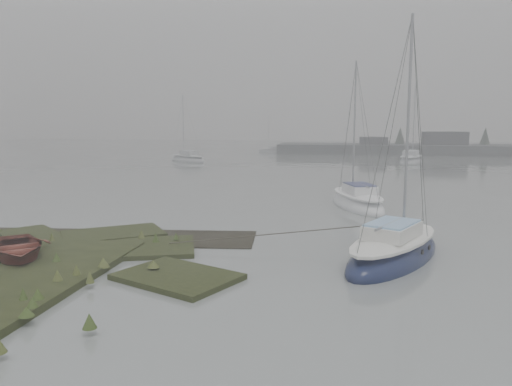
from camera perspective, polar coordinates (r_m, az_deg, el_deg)
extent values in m
plane|color=slate|center=(45.23, 2.84, 2.10)|extent=(160.00, 160.00, 0.00)
cube|color=#4C4F51|center=(79.49, 24.82, 4.43)|extent=(60.00, 8.00, 1.60)
cube|color=#424247|center=(75.87, 13.26, 5.43)|extent=(4.00, 3.00, 2.20)
cube|color=#424247|center=(77.11, 20.74, 5.46)|extent=(6.00, 3.00, 3.00)
cone|color=#384238|center=(78.17, 16.13, 5.99)|extent=(2.00, 2.00, 3.50)
cone|color=#384238|center=(80.39, 24.70, 5.62)|extent=(2.00, 2.00, 3.50)
ellipsoid|color=#131A3B|center=(18.17, 15.49, -7.11)|extent=(4.78, 6.72, 1.57)
ellipsoid|color=silver|center=(18.02, 15.57, -5.18)|extent=(4.03, 5.79, 0.44)
cube|color=silver|center=(17.68, 15.30, -4.14)|extent=(2.23, 2.60, 0.46)
cube|color=#91BAE3|center=(17.63, 15.33, -3.32)|extent=(2.06, 2.39, 0.07)
cylinder|color=#939399|center=(18.33, 16.99, 7.63)|extent=(0.10, 0.10, 7.37)
cylinder|color=#939399|center=(17.46, 15.11, -3.42)|extent=(1.23, 2.34, 0.08)
ellipsoid|color=white|center=(28.69, 11.49, -1.39)|extent=(3.95, 6.57, 1.52)
ellipsoid|color=white|center=(28.60, 11.53, -0.20)|extent=(3.31, 5.68, 0.43)
cube|color=white|center=(28.30, 11.74, 0.47)|extent=(1.96, 2.46, 0.45)
cube|color=navy|center=(28.27, 11.75, 0.98)|extent=(1.81, 2.26, 0.07)
cylinder|color=#939399|center=(29.05, 11.19, 7.62)|extent=(0.10, 0.10, 7.13)
cylinder|color=#939399|center=(28.10, 11.88, 0.93)|extent=(0.88, 2.39, 0.08)
ellipsoid|color=#A9AFB2|center=(60.25, -7.80, 3.67)|extent=(6.07, 5.28, 1.48)
ellipsoid|color=silver|center=(60.21, -7.81, 4.23)|extent=(5.20, 4.49, 0.42)
cube|color=silver|center=(59.97, -7.68, 4.57)|extent=(2.45, 2.30, 0.44)
cube|color=#AEB3BB|center=(59.96, -7.68, 4.80)|extent=(2.26, 2.13, 0.07)
cylinder|color=#939399|center=(60.71, -8.32, 7.83)|extent=(0.10, 0.10, 6.97)
cylinder|color=#939399|center=(59.82, -7.58, 4.79)|extent=(1.99, 1.54, 0.08)
ellipsoid|color=#B8BCC2|center=(60.13, 17.28, 3.38)|extent=(4.13, 7.24, 1.67)
ellipsoid|color=silver|center=(60.09, 17.31, 4.01)|extent=(3.44, 6.26, 0.47)
cube|color=silver|center=(59.77, 17.28, 4.39)|extent=(2.09, 2.68, 0.49)
cube|color=silver|center=(59.75, 17.29, 4.65)|extent=(1.93, 2.46, 0.08)
cylinder|color=#939399|center=(60.82, 17.62, 8.08)|extent=(0.11, 0.11, 7.86)
cylinder|color=#939399|center=(59.56, 17.26, 4.64)|extent=(0.87, 2.66, 0.09)
ellipsoid|color=silver|center=(77.23, 1.87, 4.71)|extent=(4.34, 1.53, 1.05)
ellipsoid|color=white|center=(77.21, 1.87, 5.02)|extent=(3.78, 1.23, 0.30)
cube|color=white|center=(77.16, 2.01, 5.21)|extent=(1.50, 0.96, 0.31)
cube|color=silver|center=(77.15, 2.01, 5.33)|extent=(1.38, 0.90, 0.05)
cylinder|color=#939399|center=(77.19, 1.47, 7.00)|extent=(0.07, 0.07, 4.92)
cylinder|color=#939399|center=(77.13, 2.10, 5.33)|extent=(1.72, 0.10, 0.06)
imported|color=maroon|center=(18.89, -25.67, -5.61)|extent=(3.99, 4.15, 0.70)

